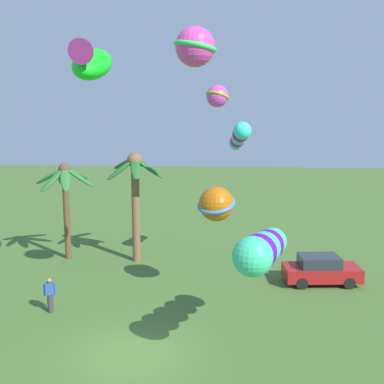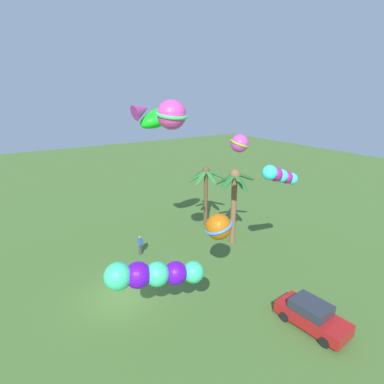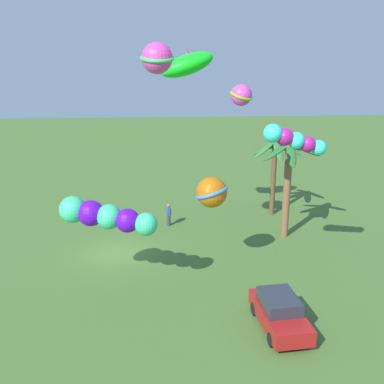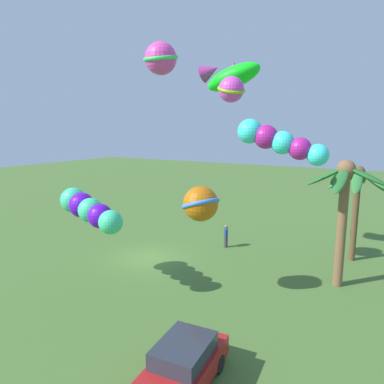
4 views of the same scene
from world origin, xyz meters
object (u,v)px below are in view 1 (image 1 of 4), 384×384
(kite_ball_0, at_px, (195,47))
(kite_ball_1, at_px, (216,204))
(kite_ball_3, at_px, (217,96))
(kite_fish_4, at_px, (91,61))
(kite_tube_2, at_px, (239,136))
(kite_tube_5, at_px, (262,249))
(palm_tree_1, at_px, (65,186))
(parked_car_0, at_px, (321,270))
(spectator_0, at_px, (50,295))
(palm_tree_0, at_px, (135,183))

(kite_ball_0, distance_m, kite_ball_1, 7.29)
(kite_ball_3, relative_size, kite_fish_4, 0.42)
(kite_tube_2, xyz_separation_m, kite_tube_5, (0.69, -9.23, -3.47))
(kite_ball_1, relative_size, kite_tube_2, 0.72)
(kite_ball_0, xyz_separation_m, kite_ball_1, (0.80, 2.70, -6.73))
(palm_tree_1, xyz_separation_m, kite_ball_1, (9.23, -5.63, 0.15))
(parked_car_0, distance_m, spectator_0, 13.58)
(kite_fish_4, bearing_deg, kite_ball_0, -18.64)
(kite_fish_4, bearing_deg, palm_tree_1, 119.57)
(palm_tree_0, bearing_deg, kite_fish_4, -93.91)
(kite_tube_2, relative_size, kite_ball_3, 2.00)
(kite_ball_0, height_order, kite_ball_1, kite_ball_0)
(kite_ball_0, bearing_deg, palm_tree_1, 135.38)
(palm_tree_0, relative_size, kite_fish_4, 1.68)
(kite_ball_1, xyz_separation_m, kite_tube_5, (1.79, -5.39, -0.53))
(palm_tree_1, bearing_deg, parked_car_0, -12.25)
(parked_car_0, distance_m, kite_tube_2, 8.22)
(palm_tree_0, relative_size, kite_ball_0, 3.47)
(palm_tree_1, height_order, kite_ball_1, palm_tree_1)
(kite_ball_0, distance_m, kite_fish_4, 4.86)
(kite_ball_1, distance_m, kite_tube_5, 5.71)
(spectator_0, bearing_deg, kite_tube_2, 35.30)
(palm_tree_0, height_order, parked_car_0, palm_tree_0)
(kite_ball_0, bearing_deg, palm_tree_0, 116.97)
(palm_tree_1, distance_m, spectator_0, 8.81)
(spectator_0, distance_m, kite_ball_0, 12.45)
(palm_tree_1, xyz_separation_m, kite_tube_2, (10.34, -1.79, 3.08))
(palm_tree_0, distance_m, kite_ball_0, 11.28)
(kite_ball_3, bearing_deg, parked_car_0, 10.66)
(kite_ball_1, relative_size, kite_fish_4, 0.60)
(palm_tree_0, xyz_separation_m, parked_car_0, (10.37, -3.00, -4.02))
(kite_ball_3, height_order, kite_fish_4, kite_fish_4)
(kite_ball_0, distance_m, kite_tube_2, 7.79)
(kite_ball_1, xyz_separation_m, kite_tube_2, (1.10, 3.83, 2.94))
(kite_ball_0, xyz_separation_m, kite_tube_2, (1.90, 6.53, -3.79))
(palm_tree_0, height_order, kite_fish_4, kite_fish_4)
(kite_fish_4, xyz_separation_m, kite_tube_5, (7.18, -4.24, -6.90))
(palm_tree_0, distance_m, palm_tree_1, 4.31)
(spectator_0, distance_m, kite_ball_1, 8.57)
(palm_tree_1, relative_size, kite_tube_5, 1.23)
(parked_car_0, distance_m, kite_ball_0, 13.36)
(spectator_0, height_order, kite_tube_2, kite_tube_2)
(kite_ball_3, xyz_separation_m, kite_fish_4, (-5.36, -2.56, 1.39))
(palm_tree_1, relative_size, spectator_0, 3.70)
(palm_tree_0, height_order, kite_tube_2, kite_tube_2)
(palm_tree_1, distance_m, kite_fish_4, 10.16)
(parked_car_0, relative_size, kite_fish_4, 1.04)
(spectator_0, xyz_separation_m, kite_tube_5, (9.14, -3.24, 3.31))
(kite_tube_2, bearing_deg, parked_car_0, -17.82)
(kite_ball_0, bearing_deg, kite_fish_4, 161.36)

